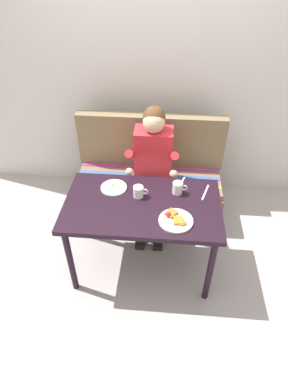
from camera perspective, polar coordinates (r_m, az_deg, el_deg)
ground_plane at (r=2.99m, az=-0.25°, el=-12.57°), size 8.00×8.00×0.00m
back_wall at (r=3.28m, az=1.78°, el=20.68°), size 4.40×0.10×2.60m
table at (r=2.51m, az=-0.29°, el=-3.44°), size 1.20×0.70×0.73m
couch at (r=3.30m, az=0.91°, el=1.55°), size 1.44×0.56×1.00m
person at (r=2.91m, az=1.56°, el=5.77°), size 0.45×0.61×1.21m
plate_breakfast at (r=2.32m, az=5.61°, el=-4.93°), size 0.25×0.25×0.05m
plate_eggs at (r=2.60m, az=-5.38°, el=0.80°), size 0.21×0.21×0.04m
coffee_mug at (r=2.49m, az=-0.96°, el=0.11°), size 0.12×0.08×0.09m
coffee_mug_second at (r=2.53m, az=6.02°, el=0.77°), size 0.12×0.08×0.10m
fork at (r=2.67m, az=6.65°, el=1.63°), size 0.07×0.17×0.00m
knife at (r=2.60m, az=10.81°, el=-0.06°), size 0.07×0.19×0.00m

